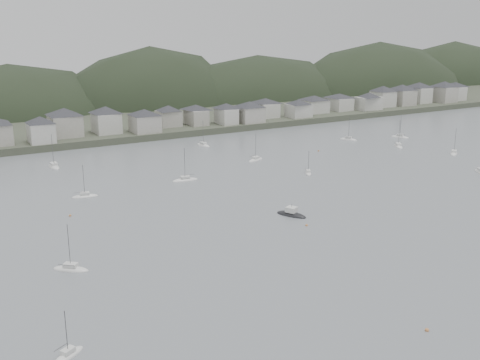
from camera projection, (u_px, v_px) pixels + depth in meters
ground at (446, 305)px, 103.00m from camera, size 900.00×900.00×0.00m
far_shore_land at (62, 106)px, 348.60m from camera, size 900.00×250.00×3.00m
forested_ridge at (82, 132)px, 332.97m from camera, size 851.55×103.94×102.57m
waterfront_town at (218, 111)px, 278.13m from camera, size 451.48×28.46×12.92m
moored_fleet at (274, 190)px, 174.46m from camera, size 198.07×179.28×13.42m
motor_launch_far at (291, 214)px, 151.70m from camera, size 6.66×9.39×4.10m
mooring_buoys at (277, 221)px, 146.82m from camera, size 151.70×130.74×0.70m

